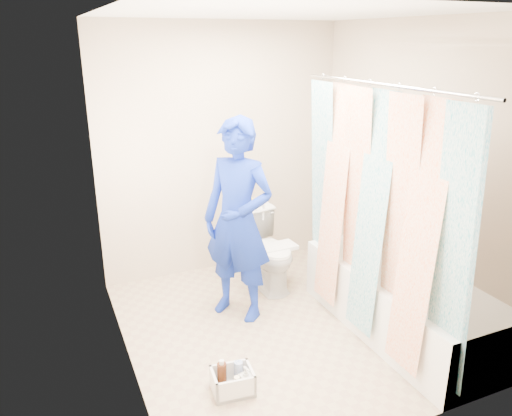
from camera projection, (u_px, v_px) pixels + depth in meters
name	position (u px, v px, depth m)	size (l,w,h in m)	color
floor	(280.00, 327.00, 4.08)	(2.60, 2.60, 0.00)	tan
ceiling	(286.00, 13.00, 3.30)	(2.40, 2.60, 0.02)	white
wall_back	(222.00, 151.00, 4.81)	(2.40, 0.02, 2.40)	#BCA891
wall_front	(396.00, 252.00, 2.57)	(2.40, 0.02, 2.40)	#BCA891
wall_left	(117.00, 207.00, 3.23)	(0.02, 2.60, 2.40)	#BCA891
wall_right	(411.00, 170.00, 4.15)	(0.02, 2.60, 2.40)	#BCA891
bathtub	(400.00, 301.00, 3.95)	(0.70, 1.75, 0.50)	white
curtain_rod	(384.00, 85.00, 3.28)	(0.02, 0.02, 1.90)	silver
shower_curtain	(373.00, 217.00, 3.58)	(0.06, 1.75, 1.80)	white
toilet	(267.00, 250.00, 4.66)	(0.40, 0.71, 0.72)	silver
tank_lid	(273.00, 248.00, 4.55)	(0.44, 0.19, 0.03)	white
tank_internals	(254.00, 209.00, 4.70)	(0.18, 0.06, 0.24)	black
plumber	(238.00, 221.00, 4.02)	(0.61, 0.40, 1.68)	navy
cleaning_caddy	(234.00, 382.00, 3.31)	(0.29, 0.25, 0.21)	white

